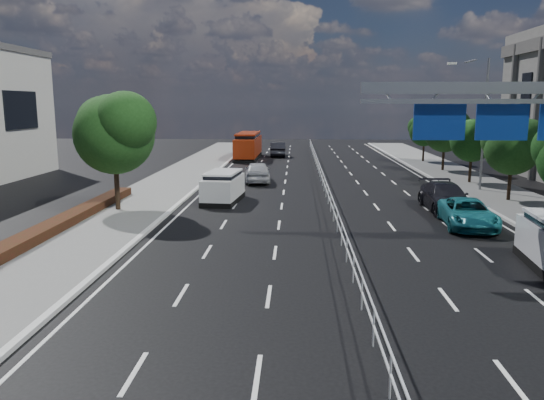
{
  "coord_description": "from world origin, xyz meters",
  "views": [
    {
      "loc": [
        -1.97,
        -10.93,
        6.01
      ],
      "look_at": [
        -2.87,
        8.86,
        2.4
      ],
      "focal_mm": 35.0,
      "sensor_mm": 36.0,
      "label": 1
    }
  ],
  "objects_px": {
    "near_car_silver": "(258,172)",
    "near_car_dark": "(278,149)",
    "parked_car_dark": "(445,197)",
    "red_bus": "(248,145)",
    "white_minivan": "(223,187)",
    "parked_car_teal": "(468,213)",
    "overhead_gantry": "(524,114)"
  },
  "relations": [
    {
      "from": "near_car_silver",
      "to": "parked_car_teal",
      "type": "distance_m",
      "value": 18.61
    },
    {
      "from": "parked_car_dark",
      "to": "red_bus",
      "type": "bearing_deg",
      "value": 115.64
    },
    {
      "from": "parked_car_dark",
      "to": "overhead_gantry",
      "type": "bearing_deg",
      "value": -88.68
    },
    {
      "from": "red_bus",
      "to": "parked_car_dark",
      "type": "height_order",
      "value": "red_bus"
    },
    {
      "from": "red_bus",
      "to": "overhead_gantry",
      "type": "bearing_deg",
      "value": -68.74
    },
    {
      "from": "near_car_silver",
      "to": "white_minivan",
      "type": "bearing_deg",
      "value": 75.24
    },
    {
      "from": "near_car_dark",
      "to": "overhead_gantry",
      "type": "bearing_deg",
      "value": 102.16
    },
    {
      "from": "near_car_silver",
      "to": "parked_car_dark",
      "type": "bearing_deg",
      "value": 132.28
    },
    {
      "from": "white_minivan",
      "to": "red_bus",
      "type": "bearing_deg",
      "value": 97.16
    },
    {
      "from": "white_minivan",
      "to": "parked_car_teal",
      "type": "height_order",
      "value": "white_minivan"
    },
    {
      "from": "near_car_dark",
      "to": "parked_car_teal",
      "type": "height_order",
      "value": "near_car_dark"
    },
    {
      "from": "white_minivan",
      "to": "parked_car_dark",
      "type": "height_order",
      "value": "white_minivan"
    },
    {
      "from": "overhead_gantry",
      "to": "white_minivan",
      "type": "bearing_deg",
      "value": 139.83
    },
    {
      "from": "red_bus",
      "to": "parked_car_teal",
      "type": "relative_size",
      "value": 1.94
    },
    {
      "from": "red_bus",
      "to": "near_car_dark",
      "type": "xyz_separation_m",
      "value": [
        3.15,
        3.01,
        -0.7
      ]
    },
    {
      "from": "red_bus",
      "to": "near_car_silver",
      "type": "distance_m",
      "value": 17.85
    },
    {
      "from": "near_car_silver",
      "to": "near_car_dark",
      "type": "distance_m",
      "value": 20.71
    },
    {
      "from": "near_car_silver",
      "to": "near_car_dark",
      "type": "xyz_separation_m",
      "value": [
        0.84,
        20.69,
        -0.01
      ]
    },
    {
      "from": "near_car_silver",
      "to": "parked_car_dark",
      "type": "height_order",
      "value": "near_car_silver"
    },
    {
      "from": "overhead_gantry",
      "to": "red_bus",
      "type": "relative_size",
      "value": 1.06
    },
    {
      "from": "red_bus",
      "to": "parked_car_teal",
      "type": "distance_m",
      "value": 35.18
    },
    {
      "from": "near_car_silver",
      "to": "parked_car_dark",
      "type": "relative_size",
      "value": 0.88
    },
    {
      "from": "near_car_silver",
      "to": "parked_car_dark",
      "type": "xyz_separation_m",
      "value": [
        11.44,
        -10.69,
        -0.02
      ]
    },
    {
      "from": "overhead_gantry",
      "to": "near_car_silver",
      "type": "height_order",
      "value": "overhead_gantry"
    },
    {
      "from": "near_car_silver",
      "to": "parked_car_teal",
      "type": "height_order",
      "value": "near_car_silver"
    },
    {
      "from": "red_bus",
      "to": "parked_car_dark",
      "type": "xyz_separation_m",
      "value": [
        13.75,
        -28.38,
        -0.71
      ]
    },
    {
      "from": "overhead_gantry",
      "to": "near_car_dark",
      "type": "xyz_separation_m",
      "value": [
        -10.84,
        40.34,
        -4.81
      ]
    },
    {
      "from": "near_car_dark",
      "to": "parked_car_dark",
      "type": "bearing_deg",
      "value": 105.78
    },
    {
      "from": "near_car_silver",
      "to": "parked_car_dark",
      "type": "distance_m",
      "value": 15.66
    },
    {
      "from": "red_bus",
      "to": "parked_car_dark",
      "type": "distance_m",
      "value": 31.54
    },
    {
      "from": "overhead_gantry",
      "to": "near_car_silver",
      "type": "bearing_deg",
      "value": 120.74
    },
    {
      "from": "near_car_dark",
      "to": "parked_car_teal",
      "type": "bearing_deg",
      "value": 103.79
    }
  ]
}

